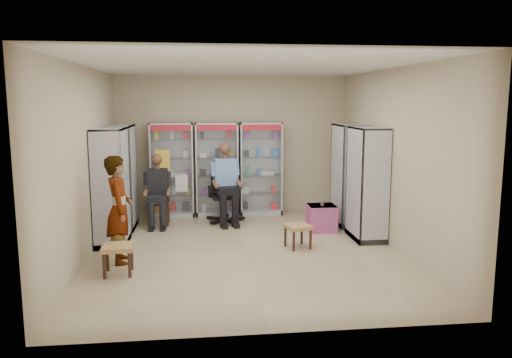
{
  "coord_description": "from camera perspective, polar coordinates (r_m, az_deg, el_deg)",
  "views": [
    {
      "loc": [
        -0.73,
        -7.94,
        2.45
      ],
      "look_at": [
        0.27,
        0.7,
        1.09
      ],
      "focal_mm": 35.0,
      "sensor_mm": 36.0,
      "label": 1
    }
  ],
  "objects": [
    {
      "name": "cabinet_back_right",
      "position": [
        10.85,
        0.52,
        1.19
      ],
      "size": [
        0.9,
        0.5,
        2.0
      ],
      "primitive_type": "cube",
      "color": "silver",
      "rests_on": "floor"
    },
    {
      "name": "office_chair",
      "position": [
        10.21,
        -3.58,
        -1.6
      ],
      "size": [
        0.74,
        0.74,
        1.19
      ],
      "primitive_type": "cube",
      "rotation": [
        0.0,
        0.0,
        0.15
      ],
      "color": "black",
      "rests_on": "floor"
    },
    {
      "name": "standing_man",
      "position": [
        7.86,
        -15.39,
        -3.39
      ],
      "size": [
        0.47,
        0.65,
        1.65
      ],
      "primitive_type": "imported",
      "rotation": [
        0.0,
        0.0,
        1.71
      ],
      "color": "gray",
      "rests_on": "floor"
    },
    {
      "name": "pink_trunk",
      "position": [
        9.63,
        7.51,
        -4.43
      ],
      "size": [
        0.52,
        0.5,
        0.5
      ],
      "primitive_type": "cube",
      "rotation": [
        0.0,
        0.0,
        -0.01
      ],
      "color": "#BC4B93",
      "rests_on": "floor"
    },
    {
      "name": "wooden_chair",
      "position": [
        10.17,
        -11.09,
        -2.52
      ],
      "size": [
        0.42,
        0.42,
        0.94
      ],
      "primitive_type": "cube",
      "color": "black",
      "rests_on": "floor"
    },
    {
      "name": "cabinet_right_far",
      "position": [
        10.09,
        10.54,
        0.46
      ],
      "size": [
        0.9,
        0.5,
        2.0
      ],
      "primitive_type": "cube",
      "rotation": [
        0.0,
        0.0,
        1.57
      ],
      "color": "#B1B3B8",
      "rests_on": "floor"
    },
    {
      "name": "cabinet_left_near",
      "position": [
        8.89,
        -16.21,
        -0.87
      ],
      "size": [
        0.9,
        0.5,
        2.0
      ],
      "primitive_type": "cube",
      "rotation": [
        0.0,
        0.0,
        -1.57
      ],
      "color": "#ACAEB3",
      "rests_on": "floor"
    },
    {
      "name": "floor",
      "position": [
        8.34,
        -1.28,
        -8.21
      ],
      "size": [
        6.0,
        6.0,
        0.0
      ],
      "primitive_type": "plane",
      "color": "tan",
      "rests_on": "ground"
    },
    {
      "name": "cabinet_right_near",
      "position": [
        9.06,
        12.58,
        -0.55
      ],
      "size": [
        0.9,
        0.5,
        2.0
      ],
      "primitive_type": "cube",
      "rotation": [
        0.0,
        0.0,
        1.57
      ],
      "color": "#ACADB3",
      "rests_on": "floor"
    },
    {
      "name": "room_shell",
      "position": [
        7.99,
        -1.33,
        5.42
      ],
      "size": [
        5.02,
        6.02,
        3.01
      ],
      "color": "tan",
      "rests_on": "ground"
    },
    {
      "name": "tea_glass",
      "position": [
        9.52,
        7.6,
        -2.73
      ],
      "size": [
        0.07,
        0.07,
        0.1
      ],
      "primitive_type": "cylinder",
      "color": "#500E06",
      "rests_on": "pink_trunk"
    },
    {
      "name": "seated_shopkeeper",
      "position": [
        10.13,
        -3.58,
        -0.75
      ],
      "size": [
        0.6,
        0.76,
        1.52
      ],
      "primitive_type": null,
      "rotation": [
        0.0,
        0.0,
        0.15
      ],
      "color": "#629BC3",
      "rests_on": "floor"
    },
    {
      "name": "cabinet_back_mid",
      "position": [
        10.78,
        -4.5,
        1.11
      ],
      "size": [
        0.9,
        0.5,
        2.0
      ],
      "primitive_type": "cube",
      "color": "#A0A1A7",
      "rests_on": "floor"
    },
    {
      "name": "cabinet_back_left",
      "position": [
        10.78,
        -9.55,
        1.02
      ],
      "size": [
        0.9,
        0.5,
        2.0
      ],
      "primitive_type": "cube",
      "color": "silver",
      "rests_on": "floor"
    },
    {
      "name": "woven_stool_b",
      "position": [
        7.47,
        -15.47,
        -8.88
      ],
      "size": [
        0.45,
        0.45,
        0.43
      ],
      "primitive_type": "cube",
      "rotation": [
        0.0,
        0.0,
        0.05
      ],
      "color": "olive",
      "rests_on": "floor"
    },
    {
      "name": "woven_stool_a",
      "position": [
        8.49,
        4.81,
        -6.55
      ],
      "size": [
        0.49,
        0.49,
        0.39
      ],
      "primitive_type": "cube",
      "rotation": [
        0.0,
        0.0,
        0.28
      ],
      "color": "#A58345",
      "rests_on": "floor"
    },
    {
      "name": "seated_customer",
      "position": [
        10.08,
        -11.14,
        -1.46
      ],
      "size": [
        0.44,
        0.6,
        1.34
      ],
      "primitive_type": null,
      "color": "black",
      "rests_on": "floor"
    },
    {
      "name": "cabinet_left_far",
      "position": [
        9.96,
        -15.17,
        0.19
      ],
      "size": [
        0.9,
        0.5,
        2.0
      ],
      "primitive_type": "cube",
      "rotation": [
        0.0,
        0.0,
        -1.57
      ],
      "color": "silver",
      "rests_on": "floor"
    }
  ]
}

